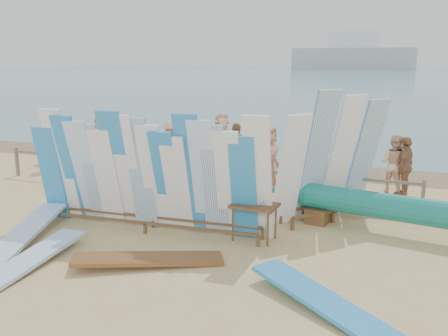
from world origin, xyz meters
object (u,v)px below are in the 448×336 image
at_px(beachgoer_7, 321,159).
at_px(flat_board_a, 26,241).
at_px(beachgoer_3, 172,146).
at_px(main_surfboard_rack, 148,177).
at_px(flat_board_d, 324,310).
at_px(beachgoer_extra_1, 57,138).
at_px(stroller, 297,175).
at_px(beachgoer_0, 101,140).
at_px(side_surfboard_rack, 330,162).
at_px(beachgoer_6, 268,157).
at_px(beachgoer_4, 236,150).
at_px(flat_board_b, 27,268).
at_px(vendor_table, 254,221).
at_px(beachgoer_9, 346,157).
at_px(beachgoer_5, 222,140).
at_px(beach_chair_left, 225,180).
at_px(beachgoer_8, 394,164).
at_px(flat_board_c, 149,265).
at_px(beachgoer_2, 87,150).
at_px(outrigger_canoe, 398,210).
at_px(beach_chair_right, 242,180).
at_px(beachgoer_10, 405,166).
at_px(beachgoer_1, 57,141).

bearing_deg(beachgoer_7, flat_board_a, -114.43).
bearing_deg(beachgoer_3, main_surfboard_rack, 119.68).
height_order(flat_board_d, beachgoer_3, beachgoer_3).
relative_size(beachgoer_7, beachgoer_extra_1, 0.92).
distance_m(stroller, beachgoer_0, 7.22).
distance_m(side_surfboard_rack, beachgoer_6, 2.88).
relative_size(beachgoer_4, beachgoer_0, 0.97).
distance_m(beachgoer_7, beachgoer_extra_1, 9.54).
height_order(flat_board_b, flat_board_a, flat_board_a).
distance_m(vendor_table, beachgoer_9, 5.50).
relative_size(beachgoer_5, beachgoer_extra_1, 1.09).
relative_size(beachgoer_5, beachgoer_9, 1.14).
xyz_separation_m(flat_board_d, beachgoer_3, (-6.04, 7.26, 0.86)).
distance_m(beach_chair_left, beachgoer_8, 4.74).
relative_size(beach_chair_left, beachgoer_3, 0.52).
bearing_deg(beachgoer_0, beachgoer_3, -25.74).
height_order(vendor_table, beachgoer_extra_1, beachgoer_extra_1).
xyz_separation_m(flat_board_c, beachgoer_6, (0.69, 5.68, 0.94)).
bearing_deg(beachgoer_2, outrigger_canoe, -150.53).
distance_m(beachgoer_0, beachgoer_8, 9.68).
bearing_deg(vendor_table, beach_chair_right, 116.62).
xyz_separation_m(flat_board_c, beachgoer_2, (-5.13, 5.35, 0.84)).
xyz_separation_m(beach_chair_left, beachgoer_2, (-4.67, 0.04, 0.57)).
xyz_separation_m(beachgoer_5, beachgoer_8, (5.67, -1.57, -0.11)).
xyz_separation_m(flat_board_d, beachgoer_2, (-8.36, 5.88, 0.84)).
xyz_separation_m(flat_board_a, beachgoer_3, (0.13, 6.55, 0.86)).
height_order(vendor_table, beachgoer_10, beachgoer_10).
bearing_deg(flat_board_c, vendor_table, -66.87).
distance_m(flat_board_d, beachgoer_7, 7.50).
xyz_separation_m(flat_board_c, beachgoer_4, (-0.61, 6.77, 0.86)).
relative_size(vendor_table, beachgoer_8, 0.75).
bearing_deg(beachgoer_5, flat_board_d, -118.67).
bearing_deg(beachgoer_2, beach_chair_right, -134.87).
height_order(outrigger_canoe, beachgoer_3, beachgoer_3).
bearing_deg(beachgoer_2, beachgoer_7, -125.16).
bearing_deg(beachgoer_9, main_surfboard_rack, -155.52).
xyz_separation_m(beach_chair_left, beachgoer_6, (1.15, 0.37, 0.67)).
relative_size(stroller, beachgoer_9, 0.72).
relative_size(beachgoer_3, beachgoer_6, 0.92).
xyz_separation_m(beachgoer_10, beachgoer_extra_1, (-11.86, 0.40, 0.04)).
distance_m(beachgoer_3, beachgoer_1, 4.00).
height_order(main_surfboard_rack, beachgoer_9, main_surfboard_rack).
bearing_deg(stroller, flat_board_a, -139.79).
relative_size(flat_board_d, beachgoer_extra_1, 1.59).
bearing_deg(beachgoer_extra_1, beachgoer_1, -78.86).
distance_m(main_surfboard_rack, flat_board_a, 2.79).
height_order(beach_chair_left, beachgoer_1, beachgoer_1).
bearing_deg(flat_board_b, beachgoer_10, 49.22).
bearing_deg(beachgoer_10, beachgoer_7, -81.04).
bearing_deg(beachgoer_8, flat_board_b, 76.01).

